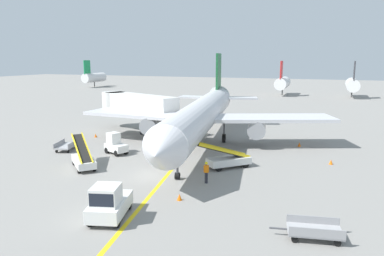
# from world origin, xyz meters

# --- Properties ---
(ground_plane) EXTENTS (300.00, 300.00, 0.00)m
(ground_plane) POSITION_xyz_m (0.00, 0.00, 0.00)
(ground_plane) COLOR gray
(taxi_line_yellow) EXTENTS (14.02, 78.87, 0.01)m
(taxi_line_yellow) POSITION_xyz_m (-0.07, 5.00, 0.00)
(taxi_line_yellow) COLOR yellow
(taxi_line_yellow) RESTS_ON ground
(airliner) EXTENTS (28.19, 35.22, 10.10)m
(airliner) POSITION_xyz_m (-0.17, 11.72, 3.42)
(airliner) COLOR silver
(airliner) RESTS_ON ground
(jet_bridge) EXTENTS (12.90, 7.30, 4.85)m
(jet_bridge) POSITION_xyz_m (-11.26, 15.84, 3.54)
(jet_bridge) COLOR silver
(jet_bridge) RESTS_ON ground
(pushback_tug) EXTENTS (2.81, 3.98, 2.20)m
(pushback_tug) POSITION_xyz_m (0.96, -8.20, 0.99)
(pushback_tug) COLOR silver
(pushback_tug) RESTS_ON ground
(baggage_tug_near_wing) EXTENTS (2.72, 2.13, 2.10)m
(baggage_tug_near_wing) POSITION_xyz_m (-7.03, 4.86, 0.93)
(baggage_tug_near_wing) COLOR silver
(baggage_tug_near_wing) RESTS_ON ground
(belt_loader_forward_hold) EXTENTS (4.52, 4.31, 2.59)m
(belt_loader_forward_hold) POSITION_xyz_m (-6.99, -0.23, 0.78)
(belt_loader_forward_hold) COLOR silver
(belt_loader_forward_hold) RESTS_ON ground
(belt_loader_aft_hold) EXTENTS (4.44, 4.39, 2.59)m
(belt_loader_aft_hold) POSITION_xyz_m (4.76, 4.28, 0.78)
(belt_loader_aft_hold) COLOR silver
(belt_loader_aft_hold) RESTS_ON ground
(baggage_cart_loaded) EXTENTS (2.34, 3.82, 0.94)m
(baggage_cart_loaded) POSITION_xyz_m (-12.55, 4.19, 0.47)
(baggage_cart_loaded) COLOR #A5A5A8
(baggage_cart_loaded) RESTS_ON ground
(baggage_cart_empty_trailing) EXTENTS (3.84, 2.06, 0.94)m
(baggage_cart_empty_trailing) POSITION_xyz_m (12.47, -6.39, 0.47)
(baggage_cart_empty_trailing) COLOR #A5A5A8
(baggage_cart_empty_trailing) RESTS_ON ground
(ground_crew_marshaller) EXTENTS (0.36, 0.24, 1.70)m
(ground_crew_marshaller) POSITION_xyz_m (4.31, -0.16, 0.91)
(ground_crew_marshaller) COLOR #26262D
(ground_crew_marshaller) RESTS_ON ground
(safety_cone_nose_left) EXTENTS (0.36, 0.36, 0.44)m
(safety_cone_nose_left) POSITION_xyz_m (13.20, 8.60, 0.22)
(safety_cone_nose_left) COLOR orange
(safety_cone_nose_left) RESTS_ON ground
(safety_cone_nose_right) EXTENTS (0.36, 0.36, 0.44)m
(safety_cone_nose_right) POSITION_xyz_m (-13.51, 10.55, 0.22)
(safety_cone_nose_right) COLOR orange
(safety_cone_nose_right) RESTS_ON ground
(safety_cone_wingtip_left) EXTENTS (0.36, 0.36, 0.44)m
(safety_cone_wingtip_left) POSITION_xyz_m (9.94, 14.59, 0.22)
(safety_cone_wingtip_left) COLOR orange
(safety_cone_wingtip_left) RESTS_ON ground
(safety_cone_wingtip_right) EXTENTS (0.36, 0.36, 0.44)m
(safety_cone_wingtip_right) POSITION_xyz_m (3.74, -4.06, 0.22)
(safety_cone_wingtip_right) COLOR orange
(safety_cone_wingtip_right) RESTS_ON ground
(distant_aircraft_far_left) EXTENTS (3.00, 10.10, 8.80)m
(distant_aircraft_far_left) POSITION_xyz_m (-61.35, 76.31, 3.22)
(distant_aircraft_far_left) COLOR silver
(distant_aircraft_far_left) RESTS_ON ground
(distant_aircraft_mid_left) EXTENTS (3.00, 10.10, 8.80)m
(distant_aircraft_mid_left) POSITION_xyz_m (0.84, 70.77, 3.22)
(distant_aircraft_mid_left) COLOR silver
(distant_aircraft_mid_left) RESTS_ON ground
(distant_aircraft_mid_right) EXTENTS (3.00, 10.10, 8.80)m
(distant_aircraft_mid_right) POSITION_xyz_m (17.42, 71.17, 3.22)
(distant_aircraft_mid_right) COLOR silver
(distant_aircraft_mid_right) RESTS_ON ground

